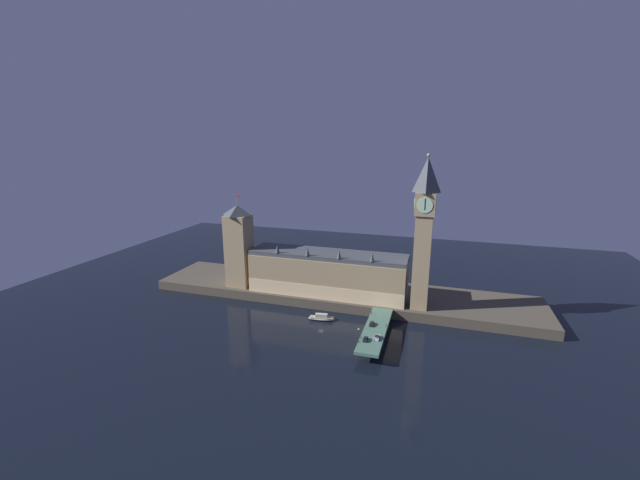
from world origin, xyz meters
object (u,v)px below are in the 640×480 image
Objects in this scene: car_northbound_lead at (372,324)px; pedestrian_far_rail at (371,312)px; car_northbound_trail at (366,339)px; car_southbound_lead at (377,337)px; street_lamp_near at (359,333)px; pedestrian_mid_walk at (386,325)px; boat_upstream at (321,318)px; victoria_tower at (239,246)px; pedestrian_near_rail at (361,337)px; clock_tower at (424,229)px.

car_northbound_lead is 2.79× the size of pedestrian_far_rail.
car_northbound_lead is 15.21m from car_northbound_trail.
car_southbound_lead is (4.46, 2.92, 0.01)m from car_northbound_trail.
car_northbound_lead is at bearing 81.40° from street_lamp_near.
street_lamp_near reaches higher than pedestrian_mid_walk.
pedestrian_mid_walk reaches higher than car_southbound_lead.
street_lamp_near is at bearing -118.35° from pedestrian_mid_walk.
boat_upstream is (-25.00, -3.08, -5.14)m from pedestrian_far_rail.
victoria_tower reaches higher than car_northbound_lead.
car_northbound_lead is 2.45× the size of pedestrian_near_rail.
victoria_tower is 100.99m from car_southbound_lead.
car_southbound_lead is at bearing 15.96° from pedestrian_near_rail.
pedestrian_near_rail is at bearing -42.82° from boat_upstream.
car_northbound_trail is at bearing -85.32° from pedestrian_far_rail.
boat_upstream is at bearing -157.92° from clock_tower.
car_northbound_lead is at bearing 81.08° from pedestrian_near_rail.
boat_upstream is at bearing 138.41° from car_northbound_trail.
car_northbound_lead is at bearing 109.95° from car_southbound_lead.
car_northbound_trail is at bearing -24.17° from pedestrian_near_rail.
car_northbound_trail is 4.81m from street_lamp_near.
pedestrian_far_rail is at bearing -12.61° from victoria_tower.
car_northbound_trail is (-19.53, -43.14, -40.25)m from clock_tower.
victoria_tower is 98.49m from pedestrian_mid_walk.
car_southbound_lead is 2.78× the size of pedestrian_mid_walk.
pedestrian_near_rail is 1.10× the size of pedestrian_mid_walk.
car_southbound_lead is 38.48m from boat_upstream.
street_lamp_near is at bearing -98.60° from car_northbound_lead.
pedestrian_near_rail is at bearing -28.55° from victoria_tower.
clock_tower is 17.46× the size of car_northbound_lead.
street_lamp_near is at bearing -90.78° from pedestrian_far_rail.
street_lamp_near is at bearing -30.36° from victoria_tower.
car_northbound_trail is (84.13, -45.56, -23.03)m from victoria_tower.
pedestrian_mid_walk is at bearing -0.93° from car_northbound_lead.
car_northbound_lead is at bearing 90.00° from car_northbound_trail.
victoria_tower is at bearing 159.39° from boat_upstream.
pedestrian_near_rail is (-6.69, -1.91, 0.26)m from car_southbound_lead.
car_southbound_lead is at bearing -70.05° from car_northbound_lead.
pedestrian_mid_walk is 0.25× the size of street_lamp_near.
car_southbound_lead is 0.71× the size of street_lamp_near.
clock_tower reaches higher than pedestrian_near_rail.
victoria_tower is 11.68× the size of car_southbound_lead.
car_northbound_lead is 0.32× the size of boat_upstream.
victoria_tower is 3.86× the size of boat_upstream.
pedestrian_far_rail is 0.11× the size of boat_upstream.
clock_tower is 11.94× the size of street_lamp_near.
pedestrian_near_rail is 0.28× the size of street_lamp_near.
boat_upstream is (-33.92, 9.06, -5.17)m from pedestrian_mid_walk.
victoria_tower reaches higher than pedestrian_near_rail.
clock_tower reaches higher than pedestrian_far_rail.
street_lamp_near is (-2.63, -17.40, 3.40)m from car_northbound_lead.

